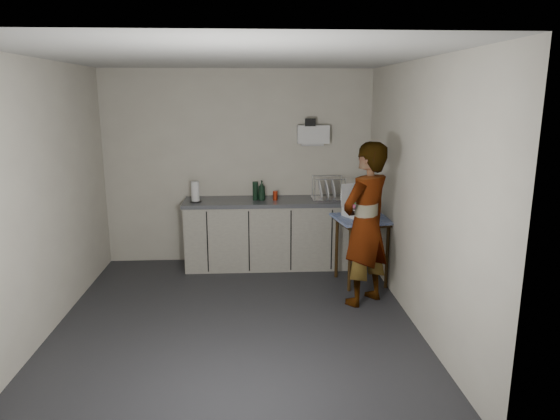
{
  "coord_description": "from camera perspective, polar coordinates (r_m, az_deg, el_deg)",
  "views": [
    {
      "loc": [
        0.18,
        -4.74,
        2.27
      ],
      "look_at": [
        0.47,
        0.45,
        1.06
      ],
      "focal_mm": 32.0,
      "sensor_mm": 36.0,
      "label": 1
    }
  ],
  "objects": [
    {
      "name": "ground",
      "position": [
        5.26,
        -5.01,
        -12.54
      ],
      "size": [
        4.0,
        4.0,
        0.0
      ],
      "primitive_type": "plane",
      "color": "#2D2D33",
      "rests_on": "ground"
    },
    {
      "name": "wall_back",
      "position": [
        6.8,
        -4.75,
        4.86
      ],
      "size": [
        3.6,
        0.02,
        2.6
      ],
      "primitive_type": "cube",
      "color": "beige",
      "rests_on": "ground"
    },
    {
      "name": "wall_right",
      "position": [
        5.1,
        15.24,
        1.67
      ],
      "size": [
        0.02,
        4.0,
        2.6
      ],
      "primitive_type": "cube",
      "color": "beige",
      "rests_on": "ground"
    },
    {
      "name": "wall_left",
      "position": [
        5.22,
        -25.35,
        1.12
      ],
      "size": [
        0.02,
        4.0,
        2.6
      ],
      "primitive_type": "cube",
      "color": "beige",
      "rests_on": "ground"
    },
    {
      "name": "ceiling",
      "position": [
        4.75,
        -5.65,
        16.97
      ],
      "size": [
        3.6,
        4.0,
        0.01
      ],
      "primitive_type": "cube",
      "color": "silver",
      "rests_on": "wall_back"
    },
    {
      "name": "kitchen_counter",
      "position": [
        6.7,
        -1.24,
        -2.87
      ],
      "size": [
        2.24,
        0.62,
        0.91
      ],
      "color": "black",
      "rests_on": "ground"
    },
    {
      "name": "wall_shelf",
      "position": [
        6.73,
        3.8,
        8.61
      ],
      "size": [
        0.42,
        0.18,
        0.37
      ],
      "color": "white",
      "rests_on": "ground"
    },
    {
      "name": "side_table",
      "position": [
        6.1,
        9.37,
        -1.83
      ],
      "size": [
        0.73,
        0.73,
        0.82
      ],
      "rotation": [
        0.0,
        0.0,
        0.16
      ],
      "color": "#3D250E",
      "rests_on": "ground"
    },
    {
      "name": "standing_man",
      "position": [
        5.47,
        9.76,
        -1.65
      ],
      "size": [
        0.78,
        0.74,
        1.79
      ],
      "primitive_type": "imported",
      "rotation": [
        0.0,
        0.0,
        3.81
      ],
      "color": "#B2A593",
      "rests_on": "ground"
    },
    {
      "name": "soap_bottle",
      "position": [
        6.53,
        -2.11,
        2.25
      ],
      "size": [
        0.12,
        0.12,
        0.26
      ],
      "primitive_type": "imported",
      "rotation": [
        0.0,
        0.0,
        0.2
      ],
      "color": "black",
      "rests_on": "kitchen_counter"
    },
    {
      "name": "soda_can",
      "position": [
        6.55,
        -0.55,
        1.66
      ],
      "size": [
        0.06,
        0.06,
        0.12
      ],
      "primitive_type": "cylinder",
      "color": "red",
      "rests_on": "kitchen_counter"
    },
    {
      "name": "dark_bottle",
      "position": [
        6.55,
        -2.83,
        2.2
      ],
      "size": [
        0.07,
        0.07,
        0.25
      ],
      "primitive_type": "cylinder",
      "color": "black",
      "rests_on": "kitchen_counter"
    },
    {
      "name": "paper_towel",
      "position": [
        6.52,
        -9.66,
        2.02
      ],
      "size": [
        0.15,
        0.15,
        0.27
      ],
      "color": "black",
      "rests_on": "kitchen_counter"
    },
    {
      "name": "dish_rack",
      "position": [
        6.62,
        5.46,
        1.8
      ],
      "size": [
        0.43,
        0.33,
        0.3
      ],
      "color": "silver",
      "rests_on": "kitchen_counter"
    },
    {
      "name": "bakery_box",
      "position": [
        6.11,
        8.71,
        0.09
      ],
      "size": [
        0.37,
        0.38,
        0.39
      ],
      "rotation": [
        0.0,
        0.0,
        0.46
      ],
      "color": "white",
      "rests_on": "side_table"
    }
  ]
}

